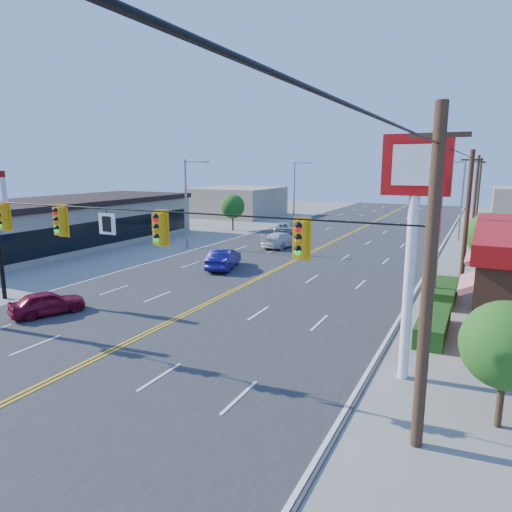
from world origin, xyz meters
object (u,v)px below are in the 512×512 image
at_px(car_blue, 224,259).
at_px(car_silver, 285,228).
at_px(kfc_pylon, 414,209).
at_px(car_white, 282,240).
at_px(car_magenta, 47,304).
at_px(signal_span, 81,237).

distance_m(car_blue, car_silver, 18.23).
height_order(kfc_pylon, car_white, kfc_pylon).
bearing_deg(car_magenta, car_blue, -77.15).
distance_m(car_magenta, car_silver, 31.03).
bearing_deg(car_blue, car_white, -106.25).
bearing_deg(kfc_pylon, car_silver, 120.01).
bearing_deg(car_blue, car_silver, -95.95).
bearing_deg(car_blue, kfc_pylon, 125.72).
bearing_deg(car_silver, kfc_pylon, 104.44).
xyz_separation_m(signal_span, car_silver, (-6.27, 34.10, -4.26)).
distance_m(signal_span, car_silver, 34.93).
relative_size(signal_span, kfc_pylon, 2.86).
relative_size(car_blue, car_silver, 0.98).
bearing_deg(car_white, car_magenta, 93.06).
xyz_separation_m(car_magenta, car_white, (2.92, 23.02, 0.09)).
height_order(car_blue, car_silver, car_blue).
bearing_deg(kfc_pylon, car_magenta, -176.91).
xyz_separation_m(kfc_pylon, car_blue, (-14.61, 12.08, -5.31)).
distance_m(signal_span, car_magenta, 8.09).
bearing_deg(kfc_pylon, car_blue, 140.41).
bearing_deg(signal_span, car_white, 97.04).
relative_size(car_blue, car_white, 0.92).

